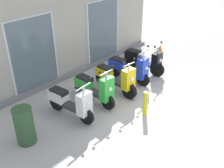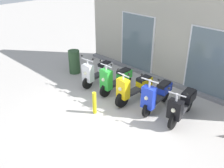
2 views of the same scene
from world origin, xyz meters
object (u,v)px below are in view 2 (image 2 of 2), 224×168
at_px(scooter_white, 97,72).
at_px(scooter_black, 182,105).
at_px(trash_bin, 74,62).
at_px(scooter_green, 115,79).
at_px(scooter_blue, 156,95).
at_px(curb_bollard, 94,103).
at_px(scooter_yellow, 134,88).

bearing_deg(scooter_white, scooter_black, 2.45).
bearing_deg(scooter_black, trash_bin, -178.56).
height_order(scooter_green, scooter_blue, scooter_blue).
distance_m(scooter_green, curb_bollard, 1.48).
bearing_deg(scooter_yellow, scooter_white, 179.77).
distance_m(scooter_yellow, curb_bollard, 1.43).
xyz_separation_m(scooter_green, trash_bin, (-2.27, 0.01, -0.02)).
bearing_deg(scooter_green, scooter_black, 3.00).
height_order(scooter_black, curb_bollard, scooter_black).
bearing_deg(scooter_black, scooter_white, -177.55).
bearing_deg(scooter_white, scooter_blue, 2.03).
bearing_deg(curb_bollard, trash_bin, 152.90).
relative_size(scooter_yellow, scooter_blue, 1.06).
distance_m(scooter_white, scooter_blue, 2.56).
distance_m(scooter_green, trash_bin, 2.27).
height_order(scooter_white, curb_bollard, scooter_white).
relative_size(scooter_green, scooter_black, 0.95).
xyz_separation_m(curb_bollard, trash_bin, (-2.75, 1.41, 0.12)).
bearing_deg(curb_bollard, scooter_blue, 51.51).
relative_size(scooter_blue, curb_bollard, 2.22).
relative_size(scooter_blue, trash_bin, 1.66).
xyz_separation_m(scooter_black, curb_bollard, (-2.02, -1.53, -0.13)).
bearing_deg(trash_bin, scooter_black, 1.44).
xyz_separation_m(scooter_green, scooter_black, (2.50, 0.13, -0.01)).
height_order(scooter_white, scooter_black, scooter_white).
bearing_deg(scooter_blue, scooter_black, 3.73).
distance_m(scooter_black, curb_bollard, 2.53).
distance_m(scooter_white, trash_bin, 1.36).
height_order(scooter_black, trash_bin, scooter_black).
xyz_separation_m(scooter_green, curb_bollard, (0.48, -1.40, -0.14)).
bearing_deg(scooter_yellow, scooter_blue, 6.98).
distance_m(scooter_white, scooter_yellow, 1.76).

